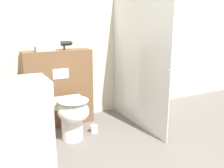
# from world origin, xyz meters

# --- Properties ---
(wall_back) EXTENTS (8.00, 0.06, 2.50)m
(wall_back) POSITION_xyz_m (0.00, 2.29, 1.25)
(wall_back) COLOR beige
(wall_back) RESTS_ON ground_plane
(partition_panel) EXTENTS (0.97, 0.29, 1.11)m
(partition_panel) POSITION_xyz_m (-0.55, 2.07, 0.56)
(partition_panel) COLOR brown
(partition_panel) RESTS_ON ground_plane
(shower_glass) EXTENTS (0.04, 1.44, 1.96)m
(shower_glass) POSITION_xyz_m (0.46, 1.54, 0.98)
(shower_glass) COLOR silver
(shower_glass) RESTS_ON ground_plane
(toilet) EXTENTS (0.39, 0.54, 0.57)m
(toilet) POSITION_xyz_m (-0.55, 1.48, 0.35)
(toilet) COLOR white
(toilet) RESTS_ON ground_plane
(sink_vanity) EXTENTS (0.57, 0.43, 1.17)m
(sink_vanity) POSITION_xyz_m (-1.29, 0.77, 0.52)
(sink_vanity) COLOR beige
(sink_vanity) RESTS_ON ground_plane
(hair_drier) EXTENTS (0.18, 0.07, 0.12)m
(hair_drier) POSITION_xyz_m (-0.40, 2.08, 1.20)
(hair_drier) COLOR black
(hair_drier) RESTS_ON partition_panel
(folded_towel) EXTENTS (0.26, 0.13, 0.07)m
(folded_towel) POSITION_xyz_m (-0.72, 2.04, 1.15)
(folded_towel) COLOR #8C9EAD
(folded_towel) RESTS_ON partition_panel
(spare_toilet_roll) EXTENTS (0.10, 0.10, 0.11)m
(spare_toilet_roll) POSITION_xyz_m (-0.22, 1.56, 0.05)
(spare_toilet_roll) COLOR white
(spare_toilet_roll) RESTS_ON ground_plane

